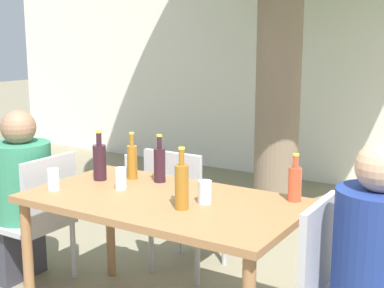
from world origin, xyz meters
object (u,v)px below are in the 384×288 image
patio_chair_1 (340,287)px  soda_bottle_4 (295,183)px  person_seated_0 (15,203)px  wine_bottle_2 (100,161)px  wine_bottle_3 (160,164)px  dining_table_front (163,213)px  patio_chair_2 (182,204)px  drinking_glass_2 (121,179)px  drinking_glass_4 (54,179)px  patio_chair_0 (39,214)px  drinking_glass_1 (160,171)px  drinking_glass_0 (130,164)px  drinking_glass_3 (205,192)px  amber_bottle_0 (132,161)px  amber_bottle_1 (182,185)px

patio_chair_1 → soda_bottle_4: (-0.36, 0.33, 0.37)m
person_seated_0 → soda_bottle_4: person_seated_0 is taller
wine_bottle_2 → wine_bottle_3: wine_bottle_2 is taller
dining_table_front → person_seated_0: 1.23m
patio_chair_2 → wine_bottle_2: (-0.24, -0.55, 0.39)m
wine_bottle_3 → drinking_glass_2: size_ratio=2.28×
wine_bottle_2 → drinking_glass_4: 0.32m
wine_bottle_2 → soda_bottle_4: size_ratio=1.18×
patio_chair_0 → drinking_glass_4: size_ratio=7.19×
patio_chair_1 → drinking_glass_1: (-1.25, 0.34, 0.31)m
drinking_glass_0 → drinking_glass_3: drinking_glass_3 is taller
drinking_glass_3 → amber_bottle_0: bearing=163.0°
wine_bottle_3 → drinking_glass_2: bearing=-111.0°
soda_bottle_4 → drinking_glass_0: (-1.14, 0.02, -0.04)m
patio_chair_1 → amber_bottle_1: size_ratio=2.76×
patio_chair_1 → patio_chair_2: 1.45m
amber_bottle_1 → drinking_glass_2: (-0.50, 0.12, -0.06)m
patio_chair_1 → drinking_glass_4: (-1.62, -0.20, 0.33)m
patio_chair_0 → wine_bottle_3: 0.91m
patio_chair_2 → drinking_glass_3: (0.55, -0.62, 0.33)m
drinking_glass_0 → drinking_glass_2: 0.40m
patio_chair_0 → person_seated_0: size_ratio=0.76×
patio_chair_2 → soda_bottle_4: 1.06m
patio_chair_2 → drinking_glass_3: size_ratio=7.26×
amber_bottle_1 → wine_bottle_3: (-0.40, 0.37, -0.01)m
drinking_glass_2 → drinking_glass_3: drinking_glass_2 is taller
patio_chair_0 → drinking_glass_1: bearing=114.6°
soda_bottle_4 → drinking_glass_3: soda_bottle_4 is taller
patio_chair_1 → wine_bottle_2: wine_bottle_2 is taller
patio_chair_1 → wine_bottle_2: bearing=86.1°
dining_table_front → drinking_glass_3: 0.29m
drinking_glass_0 → amber_bottle_0: bearing=-46.5°
wine_bottle_3 → drinking_glass_3: size_ratio=2.38×
patio_chair_1 → drinking_glass_0: size_ratio=7.71×
patio_chair_1 → amber_bottle_1: 0.90m
patio_chair_1 → drinking_glass_1: 1.33m
patio_chair_1 → drinking_glass_1: size_ratio=10.65×
dining_table_front → drinking_glass_2: bearing=178.3°
drinking_glass_1 → drinking_glass_2: 0.33m
dining_table_front → drinking_glass_2: (-0.30, 0.01, 0.15)m
patio_chair_1 → drinking_glass_4: size_ratio=7.19×
wine_bottle_2 → drinking_glass_3: size_ratio=2.50×
amber_bottle_1 → drinking_glass_4: 0.82m
person_seated_0 → drinking_glass_2: 0.96m
soda_bottle_4 → drinking_glass_3: 0.49m
amber_bottle_1 → drinking_glass_1: size_ratio=3.86×
wine_bottle_2 → drinking_glass_3: (0.79, -0.07, -0.06)m
amber_bottle_0 → patio_chair_0: bearing=-158.8°
patio_chair_1 → patio_chair_2: bearing=63.2°
drinking_glass_1 → patio_chair_2: bearing=98.2°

